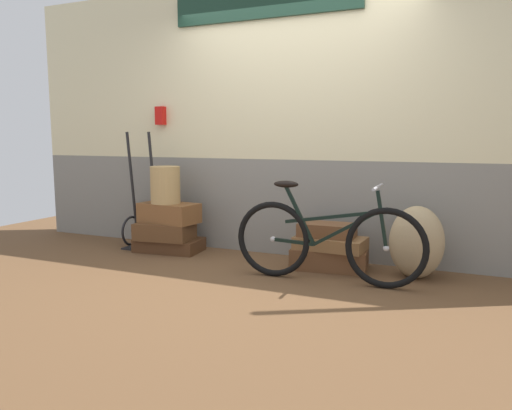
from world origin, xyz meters
TOP-DOWN VIEW (x-y plane):
  - ground at (0.00, 0.00)m, footprint 8.48×5.20m
  - station_building at (0.01, 0.85)m, footprint 6.48×0.74m
  - suitcase_0 at (-1.28, 0.41)m, footprint 0.72×0.47m
  - suitcase_1 at (-1.29, 0.36)m, footprint 0.63×0.43m
  - suitcase_2 at (-1.26, 0.41)m, footprint 0.66×0.41m
  - suitcase_3 at (0.50, 0.41)m, footprint 0.73×0.45m
  - suitcase_4 at (0.51, 0.38)m, footprint 0.65×0.39m
  - suitcase_5 at (0.47, 0.39)m, footprint 0.52×0.30m
  - wicker_basket at (-1.29, 0.39)m, footprint 0.31×0.31m
  - luggage_trolley at (-1.65, 0.46)m, footprint 0.37×0.39m
  - burlap_sack at (1.26, 0.42)m, footprint 0.46×0.39m
  - bicycle at (0.59, -0.02)m, footprint 1.63×0.46m

SIDE VIEW (x-z plane):
  - ground at x=0.00m, z-range -0.06..0.00m
  - suitcase_0 at x=-1.28m, z-range 0.00..0.14m
  - suitcase_3 at x=0.50m, z-range 0.00..0.19m
  - suitcase_1 at x=-1.29m, z-range 0.14..0.31m
  - suitcase_4 at x=0.51m, z-range 0.19..0.31m
  - luggage_trolley at x=-1.65m, z-range -0.36..0.92m
  - burlap_sack at x=1.26m, z-range 0.00..0.63m
  - bicycle at x=0.59m, z-range -0.07..0.78m
  - suitcase_5 at x=0.47m, z-range 0.31..0.43m
  - suitcase_2 at x=-1.26m, z-range 0.31..0.52m
  - wicker_basket at x=-1.29m, z-range 0.52..0.91m
  - station_building at x=0.01m, z-range 0.01..2.81m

